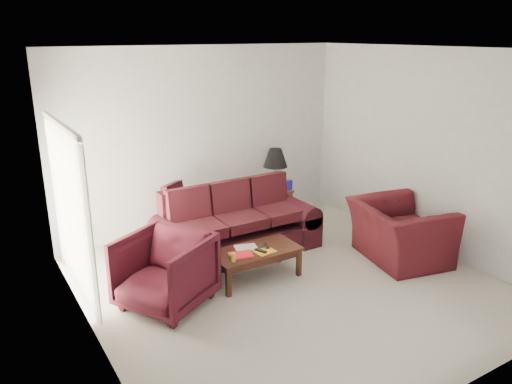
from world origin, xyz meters
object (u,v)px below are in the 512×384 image
at_px(end_table, 274,204).
at_px(floor_lamp, 67,211).
at_px(sofa, 237,222).
at_px(armchair_left, 165,271).
at_px(coffee_table, 255,264).
at_px(armchair_right, 400,232).

height_order(end_table, floor_lamp, floor_lamp).
bearing_deg(sofa, armchair_left, -147.21).
xyz_separation_m(sofa, end_table, (1.28, 0.93, -0.23)).
relative_size(end_table, floor_lamp, 0.35).
height_order(sofa, coffee_table, sofa).
bearing_deg(end_table, armchair_right, -75.26).
relative_size(sofa, armchair_right, 1.89).
bearing_deg(floor_lamp, armchair_left, -68.95).
distance_m(sofa, coffee_table, 0.91).
relative_size(end_table, armchair_left, 0.55).
bearing_deg(coffee_table, end_table, 50.56).
bearing_deg(armchair_left, armchair_right, 51.00).
bearing_deg(sofa, armchair_right, -34.19).
xyz_separation_m(armchair_left, armchair_right, (3.39, -0.55, -0.03)).
bearing_deg(end_table, sofa, -144.03).
bearing_deg(end_table, floor_lamp, 179.18).
height_order(floor_lamp, coffee_table, floor_lamp).
bearing_deg(coffee_table, armchair_right, -14.97).
height_order(floor_lamp, armchair_right, floor_lamp).
xyz_separation_m(end_table, armchair_right, (0.62, -2.35, 0.15)).
relative_size(floor_lamp, coffee_table, 1.31).
distance_m(floor_lamp, armchair_right, 4.76).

